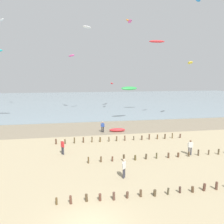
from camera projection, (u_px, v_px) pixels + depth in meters
name	position (u px, v px, depth m)	size (l,w,h in m)	color
wet_sand_strip	(83.00, 128.00, 33.10)	(120.00, 8.73, 0.01)	gray
sea	(81.00, 100.00, 71.35)	(160.00, 70.00, 0.10)	#7F939E
groyne_near	(180.00, 190.00, 14.78)	(17.07, 0.35, 0.64)	brown
groyne_mid	(186.00, 154.00, 21.50)	(20.54, 0.37, 0.70)	brown
groyne_far	(121.00, 138.00, 26.68)	(17.16, 0.35, 0.79)	brown
person_nearest_camera	(124.00, 168.00, 16.91)	(0.37, 0.50, 1.71)	#383842
person_mid_beach	(63.00, 147.00, 21.97)	(0.39, 0.48, 1.71)	#383842
person_by_waterline	(190.00, 147.00, 21.84)	(0.54, 0.34, 1.71)	#4C4C56
person_left_flank	(103.00, 126.00, 30.69)	(0.56, 0.28, 1.71)	#232328
grounded_kite	(117.00, 130.00, 31.26)	(2.52, 0.91, 0.50)	red
kite_aloft_0	(87.00, 27.00, 41.97)	(2.32, 0.74, 0.37)	white
kite_aloft_2	(112.00, 83.00, 56.92)	(2.26, 0.72, 0.36)	red
kite_aloft_4	(157.00, 41.00, 42.22)	(3.38, 1.08, 0.54)	red
kite_aloft_6	(129.00, 21.00, 43.92)	(2.22, 0.71, 0.36)	orange
kite_aloft_7	(2.00, 20.00, 48.22)	(2.53, 0.81, 0.40)	white
kite_aloft_8	(129.00, 88.00, 37.99)	(3.27, 1.05, 0.52)	green
kite_aloft_9	(71.00, 56.00, 48.17)	(2.93, 0.94, 0.47)	#E54C99
kite_aloft_10	(198.00, 0.00, 33.64)	(1.96, 0.63, 0.31)	#2384D1
kite_aloft_11	(190.00, 63.00, 39.79)	(2.74, 0.88, 0.44)	yellow
kite_aloft_12	(130.00, 21.00, 40.60)	(2.41, 0.77, 0.38)	#E54C99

